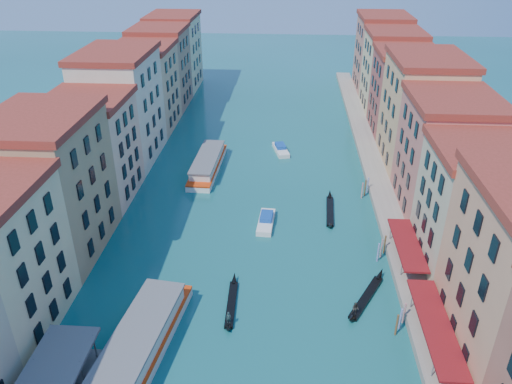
# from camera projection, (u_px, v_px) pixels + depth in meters

# --- Properties ---
(left_bank_palazzos) EXTENTS (12.80, 128.40, 21.00)m
(left_bank_palazzos) POSITION_uv_depth(u_px,v_px,m) (111.00, 122.00, 89.22)
(left_bank_palazzos) COLOR tan
(left_bank_palazzos) RESTS_ON ground
(right_bank_palazzos) EXTENTS (12.80, 128.40, 21.00)m
(right_bank_palazzos) POSITION_uv_depth(u_px,v_px,m) (429.00, 129.00, 86.17)
(right_bank_palazzos) COLOR #A15742
(right_bank_palazzos) RESTS_ON ground
(quay) EXTENTS (4.00, 140.00, 1.00)m
(quay) POSITION_uv_depth(u_px,v_px,m) (376.00, 175.00, 91.02)
(quay) COLOR gray
(quay) RESTS_ON ground
(restaurant_awnings) EXTENTS (3.20, 44.55, 3.12)m
(restaurant_awnings) POSITION_uv_depth(u_px,v_px,m) (437.00, 329.00, 52.91)
(restaurant_awnings) COLOR maroon
(restaurant_awnings) RESTS_ON ground
(mooring_poles_right) EXTENTS (1.44, 54.24, 3.20)m
(mooring_poles_right) POSITION_uv_depth(u_px,v_px,m) (396.00, 303.00, 58.99)
(mooring_poles_right) COLOR brown
(mooring_poles_right) RESTS_ON ground
(vaporetto_near) EXTENTS (7.86, 22.76, 3.32)m
(vaporetto_near) POSITION_uv_depth(u_px,v_px,m) (137.00, 349.00, 52.44)
(vaporetto_near) COLOR silver
(vaporetto_near) RESTS_ON ground
(vaporetto_far) EXTENTS (4.99, 19.04, 2.81)m
(vaporetto_far) POSITION_uv_depth(u_px,v_px,m) (208.00, 163.00, 93.72)
(vaporetto_far) COLOR white
(vaporetto_far) RESTS_ON ground
(gondola_fore) EXTENTS (1.23, 10.80, 2.15)m
(gondola_fore) POSITION_uv_depth(u_px,v_px,m) (231.00, 303.00, 60.44)
(gondola_fore) COLOR black
(gondola_fore) RESTS_ON ground
(gondola_right) EXTENTS (6.33, 10.79, 2.35)m
(gondola_right) POSITION_uv_depth(u_px,v_px,m) (366.00, 297.00, 61.27)
(gondola_right) COLOR black
(gondola_right) RESTS_ON ground
(gondola_far) EXTENTS (1.61, 11.88, 1.68)m
(gondola_far) POSITION_uv_depth(u_px,v_px,m) (330.00, 210.00, 80.26)
(gondola_far) COLOR black
(gondola_far) RESTS_ON ground
(motorboat_mid) EXTENTS (2.68, 7.27, 1.48)m
(motorboat_mid) POSITION_uv_depth(u_px,v_px,m) (266.00, 221.00, 76.86)
(motorboat_mid) COLOR white
(motorboat_mid) RESTS_ON ground
(motorboat_far) EXTENTS (3.80, 7.34, 1.45)m
(motorboat_far) POSITION_uv_depth(u_px,v_px,m) (281.00, 149.00, 101.49)
(motorboat_far) COLOR white
(motorboat_far) RESTS_ON ground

